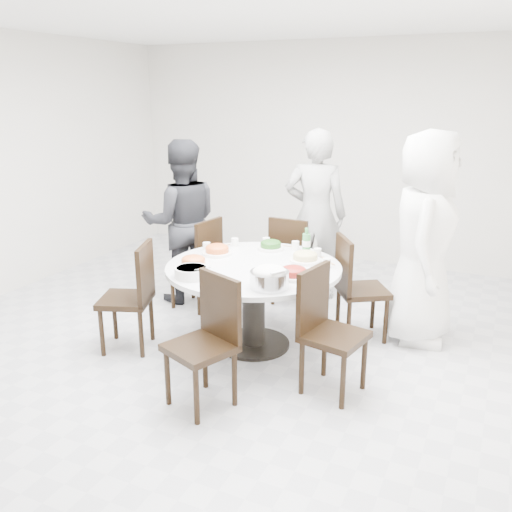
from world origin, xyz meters
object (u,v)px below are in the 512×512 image
at_px(diner_middle, 315,215).
at_px(rice_bowl, 269,279).
at_px(chair_nw, 195,263).
at_px(chair_ne, 363,288).
at_px(soup_bowl, 191,272).
at_px(chair_sw, 125,297).
at_px(chair_se, 335,333).
at_px(dining_table, 254,306).
at_px(beverage_bottle, 306,242).
at_px(chair_n, 295,259).
at_px(chair_s, 200,345).
at_px(diner_right, 424,239).
at_px(diner_left, 182,222).

relative_size(diner_middle, rice_bowl, 6.10).
height_order(chair_nw, diner_middle, diner_middle).
distance_m(chair_ne, soup_bowl, 1.59).
xyz_separation_m(chair_sw, chair_se, (1.85, 0.06, 0.00)).
height_order(dining_table, chair_ne, chair_ne).
relative_size(dining_table, beverage_bottle, 5.96).
bearing_deg(chair_se, diner_middle, 34.71).
bearing_deg(chair_se, chair_n, 41.64).
height_order(chair_ne, chair_se, same).
bearing_deg(chair_ne, chair_n, 25.36).
bearing_deg(beverage_bottle, chair_ne, 11.26).
bearing_deg(chair_sw, chair_s, 43.10).
xyz_separation_m(dining_table, chair_n, (-0.06, 1.13, 0.10)).
relative_size(dining_table, diner_middle, 0.82).
distance_m(chair_ne, diner_middle, 1.19).
bearing_deg(chair_se, chair_ne, 14.12).
relative_size(chair_sw, chair_se, 1.00).
relative_size(diner_right, rice_bowl, 6.30).
bearing_deg(chair_nw, chair_sw, 4.00).
distance_m(chair_sw, soup_bowl, 0.74).
xyz_separation_m(chair_ne, chair_sw, (-1.80, -1.09, 0.00)).
bearing_deg(chair_nw, diner_middle, 135.48).
bearing_deg(beverage_bottle, soup_bowl, -122.76).
distance_m(dining_table, diner_right, 1.60).
distance_m(chair_se, beverage_bottle, 1.15).
bearing_deg(beverage_bottle, chair_n, 118.84).
distance_m(diner_right, diner_middle, 1.37).
bearing_deg(chair_s, soup_bowl, 147.45).
bearing_deg(beverage_bottle, chair_nw, 175.61).
bearing_deg(chair_sw, beverage_bottle, 106.70).
relative_size(chair_se, diner_left, 0.55).
bearing_deg(soup_bowl, diner_left, 125.29).
xyz_separation_m(dining_table, diner_right, (1.28, 0.77, 0.56)).
bearing_deg(chair_nw, chair_se, 66.87).
height_order(dining_table, diner_middle, diner_middle).
height_order(chair_s, diner_right, diner_right).
height_order(diner_left, soup_bowl, diner_left).
distance_m(dining_table, diner_middle, 1.50).
bearing_deg(dining_table, diner_left, 148.64).
height_order(chair_sw, diner_left, diner_left).
relative_size(chair_sw, diner_left, 0.55).
bearing_deg(diner_left, soup_bowl, 88.75).
height_order(dining_table, chair_se, chair_se).
bearing_deg(diner_middle, soup_bowl, 65.24).
relative_size(chair_se, beverage_bottle, 3.77).
bearing_deg(diner_left, chair_s, 88.88).
bearing_deg(beverage_bottle, rice_bowl, -87.65).
bearing_deg(chair_se, soup_bowl, 103.27).
height_order(chair_se, beverage_bottle, beverage_bottle).
relative_size(chair_sw, chair_s, 1.00).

